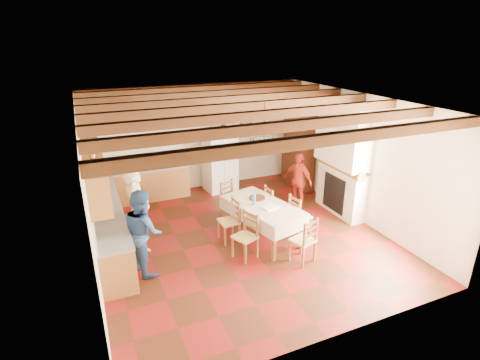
{
  "coord_description": "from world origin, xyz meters",
  "views": [
    {
      "loc": [
        -2.91,
        -6.71,
        4.22
      ],
      "look_at": [
        0.1,
        0.3,
        1.25
      ],
      "focal_mm": 28.0,
      "sensor_mm": 36.0,
      "label": 1
    }
  ],
  "objects_px": {
    "chair_right_far": "(275,205)",
    "dining_table": "(262,208)",
    "person_woman_blue": "(143,231)",
    "microwave": "(167,160)",
    "chair_end_far": "(232,201)",
    "person_woman_red": "(298,180)",
    "hutch": "(298,150)",
    "chair_right_near": "(300,215)",
    "chair_end_near": "(303,239)",
    "person_man": "(138,213)",
    "refrigerator": "(220,162)",
    "chair_left_near": "(245,236)",
    "chair_left_far": "(229,221)"
  },
  "relations": [
    {
      "from": "hutch",
      "to": "chair_left_near",
      "type": "xyz_separation_m",
      "value": [
        -3.0,
        -2.93,
        -0.61
      ]
    },
    {
      "from": "refrigerator",
      "to": "person_man",
      "type": "relative_size",
      "value": 0.87
    },
    {
      "from": "dining_table",
      "to": "chair_left_far",
      "type": "xyz_separation_m",
      "value": [
        -0.71,
        0.19,
        -0.25
      ]
    },
    {
      "from": "chair_end_near",
      "to": "person_woman_blue",
      "type": "height_order",
      "value": "person_woman_blue"
    },
    {
      "from": "dining_table",
      "to": "chair_left_near",
      "type": "xyz_separation_m",
      "value": [
        -0.66,
        -0.56,
        -0.25
      ]
    },
    {
      "from": "dining_table",
      "to": "chair_end_near",
      "type": "xyz_separation_m",
      "value": [
        0.33,
        -1.12,
        -0.25
      ]
    },
    {
      "from": "hutch",
      "to": "chair_right_far",
      "type": "relative_size",
      "value": 2.27
    },
    {
      "from": "person_woman_red",
      "to": "chair_left_far",
      "type": "bearing_deg",
      "value": -89.46
    },
    {
      "from": "hutch",
      "to": "microwave",
      "type": "relative_size",
      "value": 4.13
    },
    {
      "from": "chair_end_near",
      "to": "person_man",
      "type": "bearing_deg",
      "value": -44.8
    },
    {
      "from": "person_man",
      "to": "hutch",
      "type": "bearing_deg",
      "value": -45.47
    },
    {
      "from": "chair_right_far",
      "to": "dining_table",
      "type": "bearing_deg",
      "value": 129.83
    },
    {
      "from": "refrigerator",
      "to": "dining_table",
      "type": "height_order",
      "value": "refrigerator"
    },
    {
      "from": "refrigerator",
      "to": "chair_end_near",
      "type": "relative_size",
      "value": 1.76
    },
    {
      "from": "person_woman_red",
      "to": "chair_end_near",
      "type": "bearing_deg",
      "value": -50.33
    },
    {
      "from": "person_woman_red",
      "to": "microwave",
      "type": "distance_m",
      "value": 3.56
    },
    {
      "from": "chair_right_near",
      "to": "person_woman_blue",
      "type": "xyz_separation_m",
      "value": [
        -3.41,
        -0.01,
        0.34
      ]
    },
    {
      "from": "chair_left_near",
      "to": "chair_left_far",
      "type": "distance_m",
      "value": 0.75
    },
    {
      "from": "chair_left_near",
      "to": "chair_end_near",
      "type": "relative_size",
      "value": 1.0
    },
    {
      "from": "chair_right_far",
      "to": "chair_end_far",
      "type": "height_order",
      "value": "same"
    },
    {
      "from": "chair_end_far",
      "to": "person_man",
      "type": "xyz_separation_m",
      "value": [
        -2.3,
        -0.78,
        0.49
      ]
    },
    {
      "from": "person_man",
      "to": "refrigerator",
      "type": "bearing_deg",
      "value": -23.51
    },
    {
      "from": "person_man",
      "to": "person_woman_blue",
      "type": "xyz_separation_m",
      "value": [
        0.0,
        -0.52,
        -0.15
      ]
    },
    {
      "from": "microwave",
      "to": "chair_right_near",
      "type": "bearing_deg",
      "value": -72.58
    },
    {
      "from": "person_woman_blue",
      "to": "person_man",
      "type": "bearing_deg",
      "value": -12.82
    },
    {
      "from": "chair_end_far",
      "to": "person_woman_red",
      "type": "height_order",
      "value": "person_woman_red"
    },
    {
      "from": "hutch",
      "to": "chair_left_far",
      "type": "bearing_deg",
      "value": -140.18
    },
    {
      "from": "chair_right_far",
      "to": "person_woman_blue",
      "type": "bearing_deg",
      "value": 101.77
    },
    {
      "from": "hutch",
      "to": "chair_left_near",
      "type": "bearing_deg",
      "value": -131.39
    },
    {
      "from": "person_woman_blue",
      "to": "chair_right_near",
      "type": "bearing_deg",
      "value": -102.86
    },
    {
      "from": "person_woman_red",
      "to": "person_man",
      "type": "bearing_deg",
      "value": -100.65
    },
    {
      "from": "chair_right_near",
      "to": "chair_end_near",
      "type": "distance_m",
      "value": 1.07
    },
    {
      "from": "person_man",
      "to": "microwave",
      "type": "xyz_separation_m",
      "value": [
        1.23,
        2.82,
        0.08
      ]
    },
    {
      "from": "refrigerator",
      "to": "hutch",
      "type": "xyz_separation_m",
      "value": [
        2.2,
        -0.62,
        0.25
      ]
    },
    {
      "from": "chair_right_far",
      "to": "hutch",
      "type": "bearing_deg",
      "value": -43.56
    },
    {
      "from": "person_woman_red",
      "to": "microwave",
      "type": "height_order",
      "value": "person_woman_red"
    },
    {
      "from": "microwave",
      "to": "hutch",
      "type": "bearing_deg",
      "value": -27.7
    },
    {
      "from": "refrigerator",
      "to": "person_woman_red",
      "type": "bearing_deg",
      "value": -58.96
    },
    {
      "from": "dining_table",
      "to": "chair_right_near",
      "type": "height_order",
      "value": "chair_right_near"
    },
    {
      "from": "person_woman_red",
      "to": "microwave",
      "type": "relative_size",
      "value": 2.76
    },
    {
      "from": "person_woman_blue",
      "to": "microwave",
      "type": "height_order",
      "value": "person_woman_blue"
    },
    {
      "from": "chair_left_far",
      "to": "person_man",
      "type": "bearing_deg",
      "value": -96.05
    },
    {
      "from": "dining_table",
      "to": "chair_end_near",
      "type": "distance_m",
      "value": 1.2
    },
    {
      "from": "person_man",
      "to": "microwave",
      "type": "height_order",
      "value": "person_man"
    },
    {
      "from": "dining_table",
      "to": "chair_end_far",
      "type": "distance_m",
      "value": 1.17
    },
    {
      "from": "dining_table",
      "to": "person_woman_blue",
      "type": "xyz_separation_m",
      "value": [
        -2.56,
        -0.2,
        0.09
      ]
    },
    {
      "from": "chair_end_far",
      "to": "hutch",
      "type": "bearing_deg",
      "value": 3.38
    },
    {
      "from": "chair_end_far",
      "to": "person_woman_blue",
      "type": "height_order",
      "value": "person_woman_blue"
    },
    {
      "from": "dining_table",
      "to": "chair_end_near",
      "type": "height_order",
      "value": "chair_end_near"
    },
    {
      "from": "chair_right_far",
      "to": "chair_end_near",
      "type": "xyz_separation_m",
      "value": [
        -0.24,
        -1.61,
        0.0
      ]
    }
  ]
}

